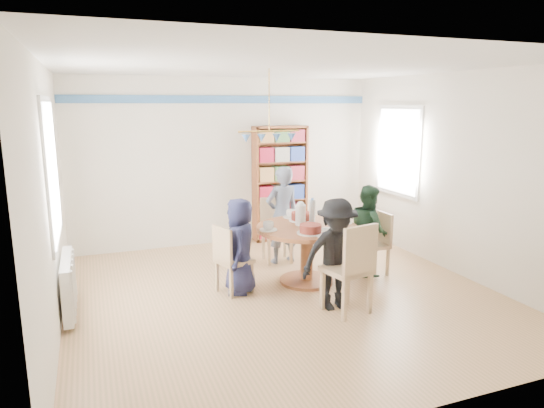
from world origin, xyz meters
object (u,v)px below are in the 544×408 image
chair_far (276,226)px  person_far (282,215)px  person_left (240,246)px  person_near (336,254)px  chair_left (229,257)px  bookshelf (280,184)px  person_right (368,230)px  radiator (68,284)px  dining_table (307,241)px  chair_near (352,265)px  chair_right (377,240)px

chair_far → person_far: 0.24m
person_left → person_near: (0.86, -0.84, 0.04)m
chair_left → bookshelf: bookshelf is taller
chair_left → bookshelf: size_ratio=0.44×
person_near → person_right: bearing=44.4°
radiator → chair_left: bearing=-1.1°
dining_table → chair_left: 1.05m
chair_far → person_right: size_ratio=0.76×
dining_table → person_right: 0.93m
radiator → dining_table: (2.85, -0.01, 0.21)m
chair_far → chair_near: size_ratio=0.90×
dining_table → chair_right: chair_right is taller
person_right → person_far: 1.25m
person_left → chair_left: bearing=-72.7°
chair_left → person_right: 1.98m
chair_right → person_left: bearing=179.9°
dining_table → person_left: size_ratio=1.10×
chair_far → bookshelf: size_ratio=0.48×
chair_left → chair_near: chair_near is taller
person_right → chair_left: bearing=100.7°
radiator → bookshelf: (3.30, 2.04, 0.60)m
chair_left → chair_far: size_ratio=0.92×
person_right → person_far: (-0.92, 0.85, 0.10)m
person_right → person_far: bearing=56.6°
person_near → chair_right: bearing=39.7°
person_right → dining_table: bearing=101.1°
person_near → person_far: bearing=90.4°
chair_near → person_left: size_ratio=0.88×
chair_far → person_right: person_right is taller
person_right → bookshelf: 2.11m
person_far → chair_far: bearing=-72.8°
person_left → chair_far: bearing=156.6°
dining_table → bookshelf: (0.44, 2.05, 0.39)m
radiator → person_far: person_far is taller
chair_near → person_right: 1.41m
person_near → bookshelf: bookshelf is taller
chair_far → person_far: (0.05, -0.12, 0.20)m
person_far → bookshelf: (0.43, 1.18, 0.24)m
chair_right → person_right: (-0.11, 0.05, 0.15)m
chair_right → person_near: bearing=-142.3°
chair_far → dining_table: bearing=-87.6°
dining_table → person_left: bearing=-178.8°
dining_table → person_near: (-0.04, -0.86, 0.08)m
dining_table → chair_left: chair_left is taller
chair_right → person_near: (-1.08, -0.83, 0.17)m
radiator → chair_far: size_ratio=1.08×
chair_left → person_right: bearing=1.4°
dining_table → person_left: person_left is taller
chair_far → radiator: bearing=-160.7°
person_left → person_far: person_far is taller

